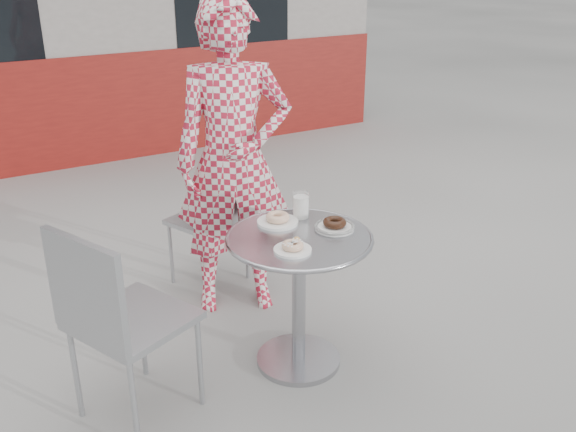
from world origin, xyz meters
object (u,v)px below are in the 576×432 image
plate_far (278,220)px  plate_near (293,247)px  milk_cup (301,206)px  chair_far (210,245)px  bistro_table (299,269)px  seated_person (234,161)px  chair_left (135,358)px  plate_checker (335,226)px

plate_far → plate_near: plate_far is taller
milk_cup → chair_far: bearing=101.0°
bistro_table → chair_far: 1.02m
plate_far → plate_near: bearing=-106.6°
chair_far → seated_person: 0.68m
bistro_table → plate_near: 0.24m
chair_left → milk_cup: (0.91, 0.15, 0.47)m
chair_left → plate_checker: chair_left is taller
chair_far → plate_near: chair_far is taller
bistro_table → plate_far: (-0.01, 0.18, 0.19)m
chair_far → milk_cup: bearing=78.3°
plate_checker → plate_near: bearing=-160.0°
chair_left → seated_person: seated_person is taller
plate_far → plate_checker: bearing=-43.1°
bistro_table → seated_person: size_ratio=0.40×
seated_person → plate_near: 0.82m
plate_far → seated_person: bearing=88.5°
chair_far → milk_cup: (0.15, -0.80, 0.50)m
chair_far → seated_person: seated_person is taller
plate_checker → seated_person: bearing=105.1°
chair_far → plate_far: chair_far is taller
seated_person → plate_checker: seated_person is taller
plate_far → milk_cup: (0.13, 0.01, 0.04)m
bistro_table → chair_far: chair_far is taller
plate_near → plate_far: bearing=73.4°
plate_checker → milk_cup: size_ratio=1.47×
bistro_table → milk_cup: milk_cup is taller
chair_far → plate_checker: (0.22, -0.99, 0.46)m
chair_left → milk_cup: bearing=-104.6°
plate_checker → milk_cup: bearing=109.2°
plate_near → plate_checker: bearing=20.0°
chair_far → bistro_table: bearing=69.4°
seated_person → plate_far: size_ratio=8.67×
seated_person → plate_far: bearing=-71.9°
bistro_table → seated_person: bearing=90.1°
bistro_table → plate_far: 0.26m
chair_left → plate_near: chair_left is taller
bistro_table → chair_far: bearing=92.1°
seated_person → milk_cup: bearing=-56.8°
bistro_table → plate_near: (-0.10, -0.11, 0.19)m
bistro_table → chair_left: (-0.80, 0.04, -0.24)m
chair_left → plate_checker: size_ratio=4.80×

